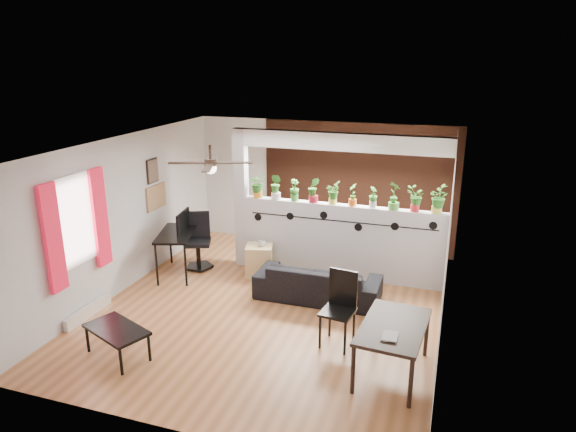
{
  "coord_description": "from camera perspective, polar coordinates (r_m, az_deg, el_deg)",
  "views": [
    {
      "loc": [
        2.57,
        -6.95,
        3.84
      ],
      "look_at": [
        0.1,
        0.6,
        1.35
      ],
      "focal_mm": 32.0,
      "sensor_mm": 36.0,
      "label": 1
    }
  ],
  "objects": [
    {
      "name": "partition_wall",
      "position": [
        9.2,
        5.94,
        -2.8
      ],
      "size": [
        3.6,
        0.18,
        1.35
      ],
      "primitive_type": "cube",
      "color": "#BCBCC1",
      "rests_on": "ground"
    },
    {
      "name": "office_chair",
      "position": [
        9.76,
        -9.89,
        -3.12
      ],
      "size": [
        0.57,
        0.57,
        1.04
      ],
      "color": "black",
      "rests_on": "ground"
    },
    {
      "name": "coffee_table",
      "position": [
        7.27,
        -18.51,
        -12.05
      ],
      "size": [
        1.01,
        0.8,
        0.42
      ],
      "color": "black",
      "rests_on": "ground"
    },
    {
      "name": "baseboard_heater",
      "position": [
        8.56,
        -21.31,
        -9.85
      ],
      "size": [
        0.08,
        1.0,
        0.18
      ],
      "primitive_type": "cube",
      "color": "silver",
      "rests_on": "ground"
    },
    {
      "name": "potted_plant_8",
      "position": [
        8.77,
        13.99,
        1.92
      ],
      "size": [
        0.26,
        0.24,
        0.42
      ],
      "color": "red",
      "rests_on": "partition_wall"
    },
    {
      "name": "ceiling_fan",
      "position": [
        7.61,
        -8.59,
        5.67
      ],
      "size": [
        1.19,
        1.19,
        0.43
      ],
      "color": "black",
      "rests_on": "room_shell"
    },
    {
      "name": "potted_plant_9",
      "position": [
        8.75,
        16.29,
        1.85
      ],
      "size": [
        0.26,
        0.29,
        0.47
      ],
      "color": "#D3CB4A",
      "rests_on": "partition_wall"
    },
    {
      "name": "sofa",
      "position": [
        8.49,
        3.35,
        -7.37
      ],
      "size": [
        1.94,
        0.78,
        0.57
      ],
      "primitive_type": "imported",
      "rotation": [
        0.0,
        0.0,
        3.15
      ],
      "color": "black",
      "rests_on": "ground"
    },
    {
      "name": "corkboard",
      "position": [
        9.75,
        -14.43,
        2.08
      ],
      "size": [
        0.03,
        0.6,
        0.45
      ],
      "primitive_type": "cube",
      "color": "#9C714B",
      "rests_on": "room_shell"
    },
    {
      "name": "potted_plant_6",
      "position": [
        8.85,
        9.45,
        2.14
      ],
      "size": [
        0.17,
        0.2,
        0.36
      ],
      "color": "silver",
      "rests_on": "partition_wall"
    },
    {
      "name": "framed_art",
      "position": [
        9.6,
        -14.82,
        4.88
      ],
      "size": [
        0.03,
        0.34,
        0.44
      ],
      "color": "#8C7259",
      "rests_on": "room_shell"
    },
    {
      "name": "ceiling_header",
      "position": [
        8.75,
        6.3,
        8.18
      ],
      "size": [
        3.6,
        0.18,
        0.3
      ],
      "primitive_type": "cube",
      "color": "white",
      "rests_on": "room_shell"
    },
    {
      "name": "potted_plant_4",
      "position": [
        8.97,
        5.02,
        2.65
      ],
      "size": [
        0.18,
        0.22,
        0.4
      ],
      "color": "#CDC948",
      "rests_on": "partition_wall"
    },
    {
      "name": "potted_plant_1",
      "position": [
        9.24,
        -1.35,
        3.37
      ],
      "size": [
        0.31,
        0.29,
        0.46
      ],
      "color": "silver",
      "rests_on": "partition_wall"
    },
    {
      "name": "potted_plant_3",
      "position": [
        9.04,
        2.86,
        2.99
      ],
      "size": [
        0.28,
        0.24,
        0.45
      ],
      "color": "#AE1B2F",
      "rests_on": "partition_wall"
    },
    {
      "name": "potted_plant_7",
      "position": [
        8.79,
        11.73,
        2.33
      ],
      "size": [
        0.33,
        0.33,
        0.49
      ],
      "color": "#4D9837",
      "rests_on": "partition_wall"
    },
    {
      "name": "potted_plant_5",
      "position": [
        8.9,
        7.22,
        2.44
      ],
      "size": [
        0.22,
        0.24,
        0.4
      ],
      "color": "orange",
      "rests_on": "partition_wall"
    },
    {
      "name": "vine_decal",
      "position": [
        8.98,
        5.89,
        -0.58
      ],
      "size": [
        3.31,
        0.01,
        0.3
      ],
      "color": "black",
      "rests_on": "partition_wall"
    },
    {
      "name": "potted_plant_2",
      "position": [
        9.15,
        0.73,
        2.98
      ],
      "size": [
        0.24,
        0.25,
        0.39
      ],
      "color": "#408731",
      "rests_on": "partition_wall"
    },
    {
      "name": "computer_desk",
      "position": [
        9.45,
        -12.3,
        -2.23
      ],
      "size": [
        0.89,
        1.23,
        0.8
      ],
      "color": "black",
      "rests_on": "ground"
    },
    {
      "name": "brick_panel",
      "position": [
        10.39,
        7.8,
        3.12
      ],
      "size": [
        3.9,
        0.05,
        2.6
      ],
      "primitive_type": "cube",
      "color": "brown",
      "rests_on": "ground"
    },
    {
      "name": "cube_shelf",
      "position": [
        9.33,
        -3.2,
        -4.98
      ],
      "size": [
        0.56,
        0.53,
        0.57
      ],
      "primitive_type": "cube",
      "rotation": [
        0.0,
        0.0,
        0.27
      ],
      "color": "tan",
      "rests_on": "ground"
    },
    {
      "name": "folding_chair",
      "position": [
        7.15,
        5.85,
        -9.4
      ],
      "size": [
        0.48,
        0.48,
        1.06
      ],
      "color": "black",
      "rests_on": "ground"
    },
    {
      "name": "room_shell",
      "position": [
        7.83,
        -2.03,
        -1.5
      ],
      "size": [
        6.3,
        7.1,
        2.9
      ],
      "color": "#995C32",
      "rests_on": "ground"
    },
    {
      "name": "pier_column",
      "position": [
        9.56,
        -5.19,
        1.95
      ],
      "size": [
        0.22,
        0.2,
        2.6
      ],
      "primitive_type": "cube",
      "color": "#BCBCC1",
      "rests_on": "ground"
    },
    {
      "name": "cup",
      "position": [
        9.19,
        -2.95,
        -3.06
      ],
      "size": [
        0.13,
        0.13,
        0.1
      ],
      "primitive_type": "imported",
      "rotation": [
        0.0,
        0.0,
        -0.0
      ],
      "color": "gray",
      "rests_on": "cube_shelf"
    },
    {
      "name": "dining_table",
      "position": [
        6.6,
        11.63,
        -12.34
      ],
      "size": [
        0.85,
        1.3,
        0.68
      ],
      "color": "black",
      "rests_on": "ground"
    },
    {
      "name": "window_assembly",
      "position": [
        8.05,
        -22.5,
        -0.77
      ],
      "size": [
        0.09,
        1.3,
        1.55
      ],
      "color": "white",
      "rests_on": "room_shell"
    },
    {
      "name": "monitor",
      "position": [
        9.51,
        -11.91,
        -0.96
      ],
      "size": [
        0.35,
        0.11,
        0.19
      ],
      "primitive_type": "imported",
      "rotation": [
        0.0,
        0.0,
        1.73
      ],
      "color": "black",
      "rests_on": "computer_desk"
    },
    {
      "name": "potted_plant_0",
      "position": [
        9.37,
        -3.38,
        3.5
      ],
      "size": [
        0.3,
        0.29,
        0.46
      ],
      "color": "orange",
      "rests_on": "partition_wall"
    },
    {
      "name": "book",
      "position": [
        6.3,
        10.41,
        -12.88
      ],
      "size": [
        0.18,
        0.25,
        0.02
      ],
      "primitive_type": "imported",
      "rotation": [
        0.0,
        0.0,
        -0.0
      ],
      "color": "gray",
      "rests_on": "dining_table"
    }
  ]
}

